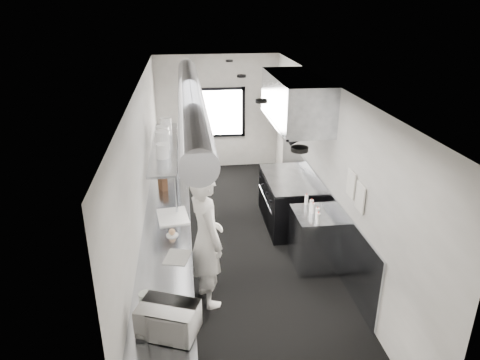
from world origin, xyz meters
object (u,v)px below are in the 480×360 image
object	(u,v)px
line_cook	(206,239)
squeeze_bottle_d	(311,206)
small_plate	(172,235)
plate_stack_a	(163,151)
far_work_table	(172,162)
cutting_board	(173,216)
squeeze_bottle_a	(318,218)
microwave	(168,319)
knife_block	(163,183)
plate_stack_d	(166,127)
range	(287,201)
pass_shelf	(165,147)
squeeze_bottle_b	(317,213)
deli_tub_a	(150,314)
bottle_station	(314,239)
squeeze_bottle_e	(306,200)
squeeze_bottle_c	(313,208)
prep_counter	(169,242)
plate_stack_b	(163,140)
deli_tub_b	(145,297)
plate_stack_c	(163,135)
exhaust_hood	(295,100)

from	to	relation	value
line_cook	squeeze_bottle_d	xyz separation A→B (m)	(1.70, 0.83, 0.00)
small_plate	plate_stack_a	bearing A→B (deg)	95.20
far_work_table	small_plate	distance (m)	4.33
cutting_board	squeeze_bottle_a	bearing A→B (deg)	-12.76
far_work_table	microwave	distance (m)	6.31
knife_block	plate_stack_d	world-z (taller)	plate_stack_d
range	pass_shelf	bearing A→B (deg)	172.33
line_cook	plate_stack_a	world-z (taller)	line_cook
squeeze_bottle_b	squeeze_bottle_d	bearing A→B (deg)	93.22
line_cook	deli_tub_a	size ratio (longest dim) A/B	13.55
squeeze_bottle_d	line_cook	bearing A→B (deg)	-154.10
bottle_station	squeeze_bottle_a	size ratio (longest dim) A/B	5.26
plate_stack_a	squeeze_bottle_e	distance (m)	2.49
squeeze_bottle_c	prep_counter	bearing A→B (deg)	175.45
plate_stack_d	bottle_station	bearing A→B (deg)	-45.20
plate_stack_b	squeeze_bottle_a	size ratio (longest dim) A/B	1.93
deli_tub_b	squeeze_bottle_e	size ratio (longest dim) A/B	0.85
knife_block	squeeze_bottle_e	distance (m)	2.52
pass_shelf	deli_tub_b	xyz separation A→B (m)	(-0.15, -3.54, -0.58)
microwave	cutting_board	distance (m)	2.56
small_plate	squeeze_bottle_a	world-z (taller)	squeeze_bottle_a
plate_stack_b	squeeze_bottle_c	world-z (taller)	plate_stack_b
deli_tub_a	plate_stack_a	bearing A→B (deg)	88.59
cutting_board	squeeze_bottle_a	distance (m)	2.21
prep_counter	deli_tub_b	world-z (taller)	deli_tub_b
plate_stack_c	squeeze_bottle_b	xyz separation A→B (m)	(2.34, -1.99, -0.74)
plate_stack_a	plate_stack_b	world-z (taller)	plate_stack_b
pass_shelf	knife_block	size ratio (longest dim) A/B	12.61
bottle_station	squeeze_bottle_b	xyz separation A→B (m)	(-0.03, -0.17, 0.54)
plate_stack_c	squeeze_bottle_e	size ratio (longest dim) A/B	1.87
plate_stack_c	cutting_board	bearing A→B (deg)	-84.82
prep_counter	small_plate	bearing A→B (deg)	-82.40
exhaust_hood	plate_stack_c	size ratio (longest dim) A/B	6.85
bottle_station	microwave	world-z (taller)	microwave
microwave	plate_stack_a	size ratio (longest dim) A/B	2.17
range	squeeze_bottle_e	xyz separation A→B (m)	(0.05, -1.06, 0.52)
squeeze_bottle_c	knife_block	bearing A→B (deg)	151.99
line_cook	squeeze_bottle_e	xyz separation A→B (m)	(1.69, 1.06, -0.01)
range	far_work_table	distance (m)	3.32
far_work_table	small_plate	xyz separation A→B (m)	(0.08, -4.31, 0.46)
range	squeeze_bottle_a	xyz separation A→B (m)	(0.05, -1.72, 0.52)
far_work_table	exhaust_hood	bearing A→B (deg)	-48.06
pass_shelf	plate_stack_a	bearing A→B (deg)	-90.73
deli_tub_b	plate_stack_b	world-z (taller)	plate_stack_b
small_plate	plate_stack_a	size ratio (longest dim) A/B	0.69
deli_tub_b	plate_stack_c	size ratio (longest dim) A/B	0.45
squeeze_bottle_d	squeeze_bottle_e	distance (m)	0.24
exhaust_hood	bottle_station	size ratio (longest dim) A/B	2.44
cutting_board	squeeze_bottle_d	bearing A→B (deg)	-1.82
pass_shelf	range	size ratio (longest dim) A/B	1.88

